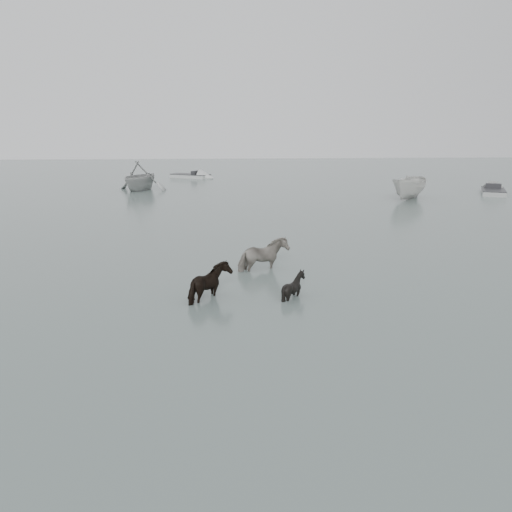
% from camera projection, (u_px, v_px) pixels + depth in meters
% --- Properties ---
extents(ground, '(140.00, 140.00, 0.00)m').
position_uv_depth(ground, '(245.00, 286.00, 16.18)').
color(ground, '#4E5C56').
rests_on(ground, ground).
extents(pony_pinto, '(2.00, 1.52, 1.54)m').
position_uv_depth(pony_pinto, '(263.00, 249.00, 17.84)').
color(pony_pinto, black).
rests_on(pony_pinto, ground).
extents(pony_dark, '(1.38, 1.53, 1.35)m').
position_uv_depth(pony_dark, '(211.00, 277.00, 14.79)').
color(pony_dark, black).
rests_on(pony_dark, ground).
extents(pony_black, '(1.11, 1.01, 1.09)m').
position_uv_depth(pony_black, '(294.00, 279.00, 15.03)').
color(pony_black, black).
rests_on(pony_black, ground).
extents(rowboat_trail, '(5.59, 5.97, 2.53)m').
position_uv_depth(rowboat_trail, '(140.00, 175.00, 40.87)').
color(rowboat_trail, '#A7A9A7').
rests_on(rowboat_trail, ground).
extents(boat_small, '(4.27, 4.67, 1.78)m').
position_uv_depth(boat_small, '(410.00, 187.00, 35.72)').
color(boat_small, beige).
rests_on(boat_small, ground).
extents(skiff_port, '(3.86, 5.60, 0.75)m').
position_uv_depth(skiff_port, '(493.00, 189.00, 38.70)').
color(skiff_port, '#979A97').
rests_on(skiff_port, ground).
extents(skiff_mid, '(5.64, 4.30, 0.75)m').
position_uv_depth(skiff_mid, '(190.00, 174.00, 51.29)').
color(skiff_mid, '#AEB0AE').
rests_on(skiff_mid, ground).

